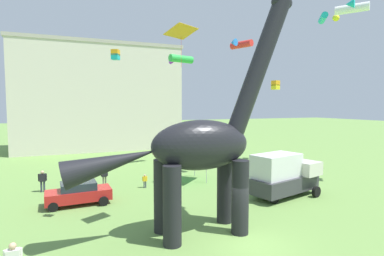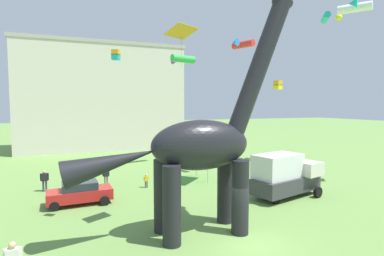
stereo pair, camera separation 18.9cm
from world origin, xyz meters
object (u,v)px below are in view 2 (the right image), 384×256
Objects in this scene: person_far_spectator at (106,174)px; kite_high_right at (116,55)px; person_photographer at (146,180)px; kite_mid_left at (181,59)px; dinosaur_sculpture at (200,145)px; festival_canopy_tent at (188,153)px; kite_mid_center at (241,44)px; kite_far_right at (329,17)px; person_near_flyer at (45,179)px; parked_sedan_left at (80,193)px; parked_box_truck at (285,175)px; kite_far_left at (354,7)px; kite_trailing at (181,32)px; kite_apex at (278,85)px.

kite_high_right reaches higher than person_far_spectator.
kite_mid_left reaches higher than person_photographer.
person_far_spectator is 12.39m from kite_high_right.
dinosaur_sculpture reaches higher than festival_canopy_tent.
person_photographer is 0.47× the size of kite_mid_center.
kite_mid_left is (9.06, 15.40, 2.41)m from kite_high_right.
kite_far_right reaches higher than festival_canopy_tent.
kite_high_right is (-3.11, -7.07, 8.80)m from person_photographer.
person_photographer is 0.35× the size of festival_canopy_tent.
kite_mid_left reaches higher than person_far_spectator.
festival_canopy_tent is (11.65, -0.82, 1.52)m from person_near_flyer.
parked_sedan_left is at bearing 149.31° from person_photographer.
kite_mid_left is at bearing 28.42° from person_far_spectator.
dinosaur_sculpture is at bearing 24.27° from person_near_flyer.
kite_mid_left is (1.96, 7.41, 9.34)m from festival_canopy_tent.
kite_high_right is at bearing -146.69° from kite_mid_center.
parked_box_truck is 1.83× the size of kite_far_left.
person_near_flyer is 0.82× the size of kite_trailing.
dinosaur_sculpture is 26.94m from kite_far_right.
kite_mid_center is (12.48, -0.71, 11.55)m from person_far_spectator.
person_near_flyer is 0.71× the size of kite_mid_center.
kite_mid_center is (14.59, 3.70, 11.68)m from parked_sedan_left.
person_photographer is at bearing -167.00° from festival_canopy_tent.
kite_far_right is (24.57, 9.82, 7.09)m from kite_high_right.
parked_box_truck is at bearing 16.16° from dinosaur_sculpture.
person_near_flyer is at bearing 117.42° from parked_sedan_left.
parked_box_truck is 8.69m from festival_canopy_tent.
kite_high_right is (2.01, -4.57, 8.67)m from parked_sedan_left.
kite_high_right is at bearing -158.22° from kite_far_right.
parked_box_truck is 14.48m from kite_high_right.
festival_canopy_tent is at bearing 48.38° from kite_high_right.
parked_sedan_left is 3.97× the size of kite_apex.
person_far_spectator is (-12.04, 8.01, -0.71)m from parked_box_truck.
person_near_flyer is 33.03m from kite_far_right.
person_near_flyer is at bearing 125.97° from kite_trailing.
kite_apex is at bearing 41.08° from parked_box_truck.
kite_apex reaches higher than person_photographer.
kite_far_right reaches higher than person_near_flyer.
person_photographer is at bearing -172.78° from kite_mid_center.
kite_apex is 0.33× the size of kite_far_left.
kite_far_right is 25.10m from kite_trailing.
kite_mid_center is at bearing 43.96° from dinosaur_sculpture.
kite_apex is at bearing 88.70° from person_near_flyer.
festival_canopy_tent reaches higher than person_far_spectator.
parked_sedan_left is 9.88m from festival_canopy_tent.
person_near_flyer is at bearing -169.28° from kite_apex.
kite_mid_left is at bearing 40.76° from parked_sedan_left.
kite_far_left is at bearing -31.49° from kite_mid_left.
dinosaur_sculpture is 4.11× the size of festival_canopy_tent.
festival_canopy_tent is (9.10, 3.42, 1.74)m from parked_sedan_left.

